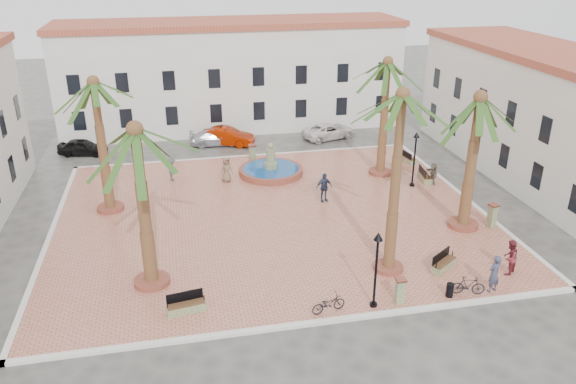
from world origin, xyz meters
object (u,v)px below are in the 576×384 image
car_white (329,131)px  bollard_se (400,290)px  palm_nw (95,97)px  bench_ne (408,159)px  lamppost_s (377,257)px  lamppost_e (415,150)px  bollard_e (492,215)px  litter_bin (450,290)px  bicycle_a (328,304)px  car_silver (215,138)px  palm_sw (137,149)px  bench_s (186,306)px  bench_se (444,264)px  pedestrian_fountain_b (324,187)px  bench_e (425,177)px  cyclist_b (510,257)px  cyclist_a (494,274)px  palm_e (478,114)px  pedestrian_north (172,169)px  palm_ne (387,75)px  car_red (227,136)px  palm_s (401,114)px  car_black (83,147)px  pedestrian_fountain_a (226,170)px  bollard_n (252,154)px  fountain (271,170)px  pedestrian_east (433,173)px

car_white → bollard_se: bearing=155.2°
palm_nw → bench_ne: 23.18m
lamppost_s → lamppost_e: (7.46, 12.93, 0.05)m
bollard_e → litter_bin: bearing=-132.9°
bicycle_a → car_silver: (-2.89, 24.96, 0.04)m
palm_sw → litter_bin: 15.84m
bench_s → bench_ne: 23.76m
bench_se → pedestrian_fountain_b: size_ratio=0.91×
palm_nw → bench_e: bearing=1.2°
lamppost_s → cyclist_b: bearing=9.6°
cyclist_a → pedestrian_fountain_b: size_ratio=1.01×
palm_e → car_white: bearing=99.7°
bench_s → pedestrian_north: bearing=81.5°
palm_ne → bicycle_a: (-8.28, -15.58, -6.79)m
car_red → bench_e: bearing=-107.7°
bench_e → cyclist_b: (-1.13, -12.42, 0.67)m
palm_s → cyclist_a: palm_s is taller
lamppost_s → pedestrian_fountain_b: lamppost_s is taller
bicycle_a → palm_sw: bearing=50.9°
bicycle_a → car_black: bearing=16.8°
lamppost_e → palm_nw: bearing=179.1°
palm_nw → car_silver: (7.64, 11.72, -6.73)m
lamppost_s → pedestrian_fountain_a: bearing=107.1°
bench_se → litter_bin: bench_se is taller
litter_bin → bench_se: bearing=70.2°
palm_ne → lamppost_e: (1.34, -2.64, -4.58)m
bench_se → cyclist_a: (1.35, -2.37, 0.71)m
palm_nw → bench_se: (17.32, -10.87, -6.93)m
bicycle_a → pedestrian_fountain_b: bearing=-26.0°
bench_e → pedestrian_north: bearing=85.8°
car_red → bollard_n: bearing=-141.8°
fountain → bollard_e: bearing=-44.1°
palm_s → bench_e: palm_s is taller
bench_ne → pedestrian_north: 17.79m
lamppost_e → bollard_e: 7.30m
lamppost_s → bollard_e: lamppost_s is taller
lamppost_e → cyclist_a: (-1.47, -12.93, -1.67)m
cyclist_a → litter_bin: bearing=-17.7°
fountain → car_red: size_ratio=1.02×
palm_nw → bench_ne: (21.71, 4.18, -6.95)m
litter_bin → car_red: car_red is taller
litter_bin → car_red: bearing=107.6°
palm_e → car_black: 30.43m
lamppost_e → pedestrian_fountain_a: (-12.47, 3.40, -1.74)m
palm_sw → lamppost_s: (10.02, -4.04, -4.38)m
bollard_se → bollard_n: 19.99m
palm_nw → pedestrian_east: 22.61m
car_black → car_red: bearing=-77.8°
bench_e → car_silver: car_silver is taller
palm_s → pedestrian_east: bearing=54.7°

